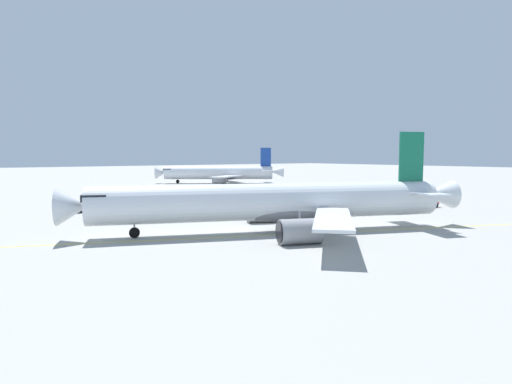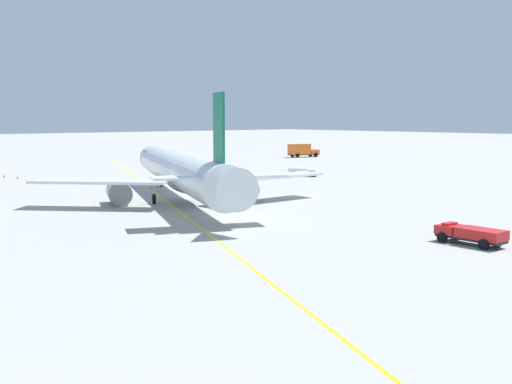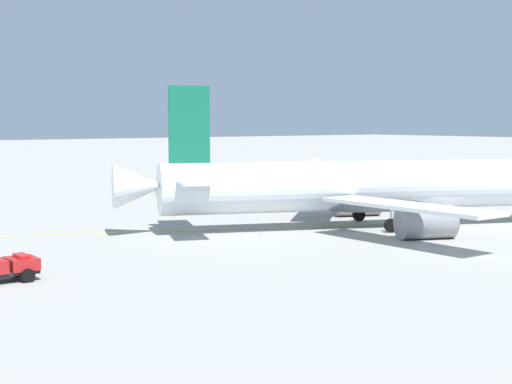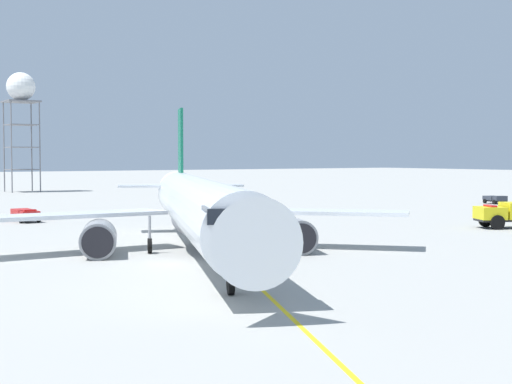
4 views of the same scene
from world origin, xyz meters
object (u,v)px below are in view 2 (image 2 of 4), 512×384
at_px(pushback_tug_truck, 303,171).
at_px(safety_cone_near, 34,179).
at_px(airliner_main, 183,172).
at_px(safety_cone_far, 4,176).
at_px(safety_cone_mid, 18,177).
at_px(catering_truck_truck, 302,150).
at_px(ops_pickup_truck, 471,234).

relative_size(pushback_tug_truck, safety_cone_near, 9.10).
height_order(airliner_main, safety_cone_far, airliner_main).
bearing_deg(safety_cone_mid, pushback_tug_truck, 146.09).
xyz_separation_m(catering_truck_truck, safety_cone_far, (70.39, 5.66, -1.38)).
distance_m(pushback_tug_truck, safety_cone_mid, 43.80).
bearing_deg(pushback_tug_truck, safety_cone_far, -160.52).
relative_size(catering_truck_truck, safety_cone_mid, 14.23).
relative_size(airliner_main, pushback_tug_truck, 8.65).
xyz_separation_m(catering_truck_truck, safety_cone_mid, (69.80, 9.77, -1.38)).
height_order(airliner_main, pushback_tug_truck, airliner_main).
xyz_separation_m(airliner_main, safety_cone_mid, (5.03, -37.12, -2.93)).
xyz_separation_m(safety_cone_mid, safety_cone_far, (0.59, -4.11, 0.00)).
bearing_deg(catering_truck_truck, safety_cone_mid, -159.60).
height_order(pushback_tug_truck, safety_cone_near, pushback_tug_truck).
xyz_separation_m(airliner_main, safety_cone_far, (5.61, -41.23, -2.93)).
bearing_deg(safety_cone_near, catering_truck_truck, -168.09).
height_order(pushback_tug_truck, safety_cone_mid, pushback_tug_truck).
bearing_deg(safety_cone_far, safety_cone_mid, 98.11).
xyz_separation_m(safety_cone_near, safety_cone_far, (1.27, -8.92, 0.00)).
distance_m(safety_cone_mid, safety_cone_far, 4.15).
height_order(safety_cone_mid, safety_cone_far, same).
distance_m(catering_truck_truck, safety_cone_far, 70.63).
height_order(pushback_tug_truck, ops_pickup_truck, ops_pickup_truck).
height_order(catering_truck_truck, safety_cone_mid, catering_truck_truck).
relative_size(pushback_tug_truck, safety_cone_mid, 9.10).
bearing_deg(pushback_tug_truck, safety_cone_near, -151.64).
height_order(airliner_main, safety_cone_near, airliner_main).
bearing_deg(catering_truck_truck, pushback_tug_truck, -121.93).
bearing_deg(ops_pickup_truck, safety_cone_near, 6.94).
xyz_separation_m(airliner_main, safety_cone_near, (4.34, -32.31, -2.93)).
bearing_deg(safety_cone_near, safety_cone_mid, -81.89).
distance_m(airliner_main, safety_cone_near, 32.73).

